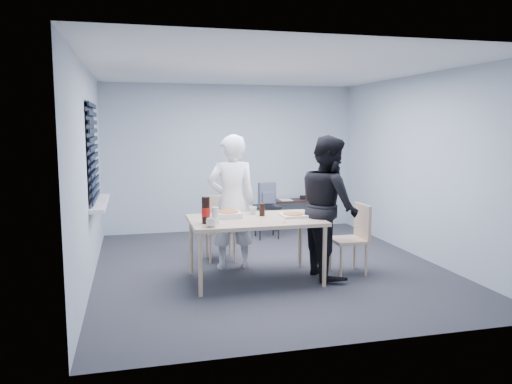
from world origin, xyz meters
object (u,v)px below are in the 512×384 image
object	(u,v)px
person_white	(232,202)
side_table	(293,204)
stool	(267,212)
soda_bottle	(206,211)
dining_table	(255,223)
backpack	(267,195)
chair_right	(355,234)
person_black	(329,206)
mug_a	(212,223)
chair_far	(219,223)
mug_b	(253,211)

from	to	relation	value
person_white	side_table	world-z (taller)	person_white
stool	soda_bottle	size ratio (longest dim) A/B	1.78
dining_table	stool	size ratio (longest dim) A/B	2.86
dining_table	backpack	world-z (taller)	backpack
soda_bottle	chair_right	bearing A→B (deg)	4.74
person_black	soda_bottle	bearing A→B (deg)	94.73
chair_right	person_black	xyz separation A→B (m)	(-0.38, -0.03, 0.37)
backpack	person_white	bearing A→B (deg)	-131.29
soda_bottle	side_table	bearing A→B (deg)	55.65
person_white	mug_a	world-z (taller)	person_white
dining_table	person_black	xyz separation A→B (m)	(0.94, -0.03, 0.18)
chair_far	backpack	bearing A→B (deg)	47.51
side_table	stool	size ratio (longest dim) A/B	1.47
mug_a	soda_bottle	world-z (taller)	soda_bottle
chair_far	stool	xyz separation A→B (m)	(1.00, 1.11, -0.07)
mug_a	side_table	bearing A→B (deg)	57.84
person_black	mug_a	size ratio (longest dim) A/B	14.39
dining_table	backpack	distance (m)	2.32
person_black	mug_b	xyz separation A→B (m)	(-0.89, 0.33, -0.07)
side_table	soda_bottle	xyz separation A→B (m)	(-2.04, -2.98, 0.46)
person_white	soda_bottle	bearing A→B (deg)	59.12
chair_right	stool	xyz separation A→B (m)	(-0.56, 2.21, -0.07)
person_black	stool	xyz separation A→B (m)	(-0.19, 2.24, -0.44)
mug_a	soda_bottle	xyz separation A→B (m)	(-0.03, 0.21, 0.10)
person_black	side_table	xyz separation A→B (m)	(0.48, 2.85, -0.43)
dining_table	mug_b	world-z (taller)	mug_b
side_table	dining_table	bearing A→B (deg)	-116.66
chair_right	backpack	xyz separation A→B (m)	(-0.56, 2.20, 0.23)
side_table	mug_a	bearing A→B (deg)	-122.16
chair_far	side_table	xyz separation A→B (m)	(1.67, 1.71, -0.05)
person_black	mug_b	bearing A→B (deg)	69.76
backpack	side_table	bearing A→B (deg)	31.47
dining_table	mug_b	bearing A→B (deg)	81.13
person_white	mug_b	world-z (taller)	person_white
stool	soda_bottle	distance (m)	2.78
chair_far	chair_right	bearing A→B (deg)	-35.19
chair_right	mug_a	xyz separation A→B (m)	(-1.90, -0.37, 0.30)
chair_right	soda_bottle	world-z (taller)	soda_bottle
person_white	backpack	distance (m)	1.85
chair_right	chair_far	bearing A→B (deg)	144.81
dining_table	side_table	size ratio (longest dim) A/B	1.94
chair_right	mug_b	size ratio (longest dim) A/B	8.90
person_black	mug_a	xyz separation A→B (m)	(-1.53, -0.34, -0.07)
chair_far	chair_right	xyz separation A→B (m)	(1.57, -1.10, 0.00)
person_white	stool	bearing A→B (deg)	-119.63
mug_a	stool	bearing A→B (deg)	62.58
chair_right	backpack	distance (m)	2.28
stool	mug_a	size ratio (longest dim) A/B	4.48
chair_far	soda_bottle	world-z (taller)	soda_bottle
mug_b	side_table	bearing A→B (deg)	61.51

